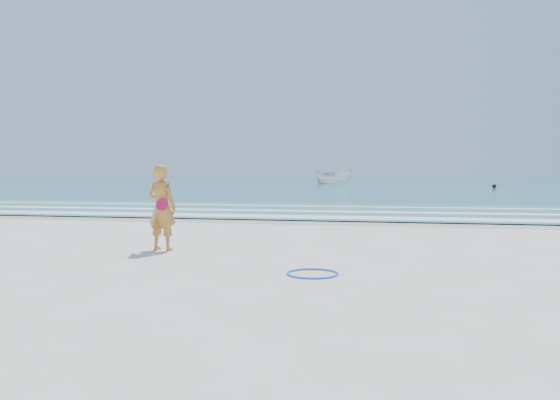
# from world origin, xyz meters

# --- Properties ---
(ground) EXTENTS (400.00, 400.00, 0.00)m
(ground) POSITION_xyz_m (0.00, 0.00, 0.00)
(ground) COLOR silver
(ground) RESTS_ON ground
(wet_sand) EXTENTS (400.00, 2.40, 0.00)m
(wet_sand) POSITION_xyz_m (0.00, 9.00, 0.00)
(wet_sand) COLOR #B2A893
(wet_sand) RESTS_ON ground
(ocean) EXTENTS (400.00, 190.00, 0.04)m
(ocean) POSITION_xyz_m (0.00, 105.00, 0.02)
(ocean) COLOR #19727F
(ocean) RESTS_ON ground
(shallow) EXTENTS (400.00, 10.00, 0.01)m
(shallow) POSITION_xyz_m (0.00, 14.00, 0.04)
(shallow) COLOR #59B7AD
(shallow) RESTS_ON ocean
(foam_near) EXTENTS (400.00, 1.40, 0.01)m
(foam_near) POSITION_xyz_m (0.00, 10.30, 0.05)
(foam_near) COLOR white
(foam_near) RESTS_ON shallow
(foam_mid) EXTENTS (400.00, 0.90, 0.01)m
(foam_mid) POSITION_xyz_m (0.00, 13.20, 0.05)
(foam_mid) COLOR white
(foam_mid) RESTS_ON shallow
(foam_far) EXTENTS (400.00, 0.60, 0.01)m
(foam_far) POSITION_xyz_m (0.00, 16.50, 0.05)
(foam_far) COLOR white
(foam_far) RESTS_ON shallow
(hoop) EXTENTS (1.06, 1.06, 0.03)m
(hoop) POSITION_xyz_m (1.68, -0.55, 0.02)
(hoop) COLOR #0D67F8
(hoop) RESTS_ON ground
(boat) EXTENTS (5.44, 3.11, 1.98)m
(boat) POSITION_xyz_m (-4.27, 61.83, 1.03)
(boat) COLOR silver
(boat) RESTS_ON ocean
(buoy) EXTENTS (0.41, 0.41, 0.41)m
(buoy) POSITION_xyz_m (13.33, 48.91, 0.25)
(buoy) COLOR black
(buoy) RESTS_ON ocean
(woman) EXTENTS (0.76, 0.58, 1.88)m
(woman) POSITION_xyz_m (-1.93, 1.59, 0.94)
(woman) COLOR orange
(woman) RESTS_ON ground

